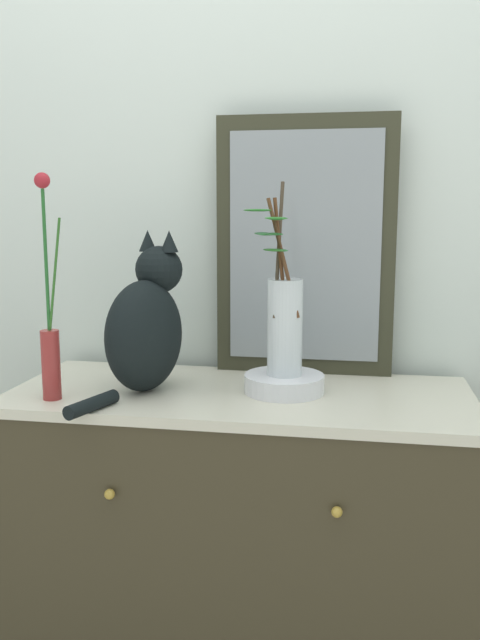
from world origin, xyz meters
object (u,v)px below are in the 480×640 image
object	(u,v)px
vase_slim_green	(50,337)
vase_glass_clear	(284,319)
cat_sitting	(146,326)
bowl_porcelain	(284,383)
sideboard	(240,545)
mirror_leaning	(305,247)

from	to	relation	value
vase_slim_green	vase_glass_clear	world-z (taller)	vase_slim_green
cat_sitting	vase_glass_clear	bearing A→B (deg)	5.53
cat_sitting	bowl_porcelain	distance (m)	0.37
vase_slim_green	sideboard	bearing A→B (deg)	18.89
sideboard	bowl_porcelain	bearing A→B (deg)	5.26
vase_glass_clear	mirror_leaning	bearing A→B (deg)	81.70
cat_sitting	vase_glass_clear	xyz separation A→B (m)	(0.34, 0.03, 0.02)
cat_sitting	bowl_porcelain	size ratio (longest dim) A/B	2.06
mirror_leaning	vase_slim_green	xyz separation A→B (m)	(-0.57, -0.37, -0.20)
sideboard	bowl_porcelain	xyz separation A→B (m)	(0.11, 0.01, 0.44)
cat_sitting	bowl_porcelain	world-z (taller)	cat_sitting
sideboard	mirror_leaning	size ratio (longest dim) A/B	1.65
vase_glass_clear	bowl_porcelain	bearing A→B (deg)	49.01
vase_glass_clear	vase_slim_green	bearing A→B (deg)	-163.96
mirror_leaning	cat_sitting	world-z (taller)	mirror_leaning
sideboard	vase_slim_green	world-z (taller)	vase_slim_green
sideboard	vase_slim_green	size ratio (longest dim) A/B	2.16
sideboard	vase_glass_clear	size ratio (longest dim) A/B	2.44
vase_slim_green	bowl_porcelain	distance (m)	0.58
cat_sitting	sideboard	bearing A→B (deg)	6.28
vase_slim_green	bowl_porcelain	xyz separation A→B (m)	(0.54, 0.16, -0.13)
cat_sitting	vase_slim_green	xyz separation A→B (m)	(-0.20, -0.12, -0.01)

